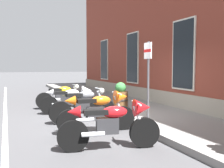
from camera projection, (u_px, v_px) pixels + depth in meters
The scene contains 10 objects.
ground_plane at pixel (113, 119), 8.10m from camera, with size 140.00×140.00×0.00m, color #424244.
sidewalk at pixel (150, 114), 8.62m from camera, with size 29.48×2.73×0.16m, color slate.
lane_stripe at pixel (5, 128), 6.86m from camera, with size 29.48×0.12×0.01m, color silver.
motorcycle_yellow_naked at pixel (63, 96), 10.25m from camera, with size 0.62×2.09×0.93m.
motorcycle_white_sport at pixel (71, 99), 8.93m from camera, with size 0.72×1.97×1.00m.
motorcycle_grey_naked at pixel (84, 106), 7.64m from camera, with size 0.62×2.07×1.01m.
motorcycle_orange_sport at pixel (100, 110), 6.47m from camera, with size 0.62×2.06×1.06m.
motorcycle_red_sport at pixel (114, 122), 5.10m from camera, with size 0.71×2.07×1.02m.
parking_sign at pixel (148, 70), 6.93m from camera, with size 0.36×0.07×2.20m.
barrel_planter at pixel (121, 97), 9.22m from camera, with size 0.56×0.56×0.95m.
Camera 1 is at (7.36, -3.14, 1.68)m, focal length 40.63 mm.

